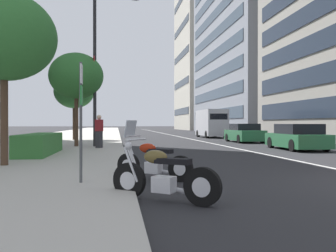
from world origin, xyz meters
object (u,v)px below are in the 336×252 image
parking_sign_by_curb (81,107)px  pedestrian_on_plaza (99,131)px  motorcycle_far_end_row (163,178)px  street_tree_mid_sidewalk (76,76)px  street_lamp_with_banners (102,55)px  motorcycle_nearest_camera (152,162)px  car_approaching_light (297,137)px  car_following_behind (244,134)px  street_tree_near_plaza_corner (74,92)px  delivery_van_ahead (211,123)px  street_tree_by_lamp_post (4,37)px

parking_sign_by_curb → pedestrian_on_plaza: parking_sign_by_curb is taller
motorcycle_far_end_row → pedestrian_on_plaza: (12.34, 1.70, 0.58)m
pedestrian_on_plaza → street_tree_mid_sidewalk: bearing=-21.4°
street_lamp_with_banners → pedestrian_on_plaza: bearing=177.2°
motorcycle_far_end_row → motorcycle_nearest_camera: size_ratio=1.01×
street_lamp_with_banners → street_tree_mid_sidewalk: size_ratio=1.65×
street_lamp_with_banners → car_approaching_light: bearing=-101.6°
motorcycle_far_end_row → car_following_behind: 21.24m
car_following_behind → street_lamp_with_banners: size_ratio=0.49×
street_tree_near_plaza_corner → pedestrian_on_plaza: 10.42m
car_approaching_light → car_following_behind: bearing=3.3°
car_approaching_light → delivery_van_ahead: (17.09, 0.12, 0.82)m
parking_sign_by_curb → street_tree_near_plaza_corner: bearing=7.0°
car_approaching_light → delivery_van_ahead: 17.11m
delivery_van_ahead → parking_sign_by_curb: bearing=159.1°
street_tree_by_lamp_post → street_tree_near_plaza_corner: street_tree_by_lamp_post is taller
motorcycle_nearest_camera → car_approaching_light: motorcycle_nearest_camera is taller
parking_sign_by_curb → street_tree_mid_sidewalk: bearing=6.7°
parking_sign_by_curb → street_lamp_with_banners: bearing=0.4°
motorcycle_nearest_camera → street_tree_near_plaza_corner: bearing=-42.0°
motorcycle_nearest_camera → street_lamp_with_banners: street_lamp_with_banners is taller
motorcycle_nearest_camera → street_tree_mid_sidewalk: 12.20m
motorcycle_nearest_camera → car_approaching_light: size_ratio=0.40×
car_approaching_light → parking_sign_by_curb: parking_sign_by_curb is taller
car_approaching_light → street_tree_mid_sidewalk: size_ratio=0.87×
delivery_van_ahead → street_tree_near_plaza_corner: (-6.66, 12.65, 2.38)m
parking_sign_by_curb → street_lamp_with_banners: size_ratio=0.30×
street_tree_by_lamp_post → street_tree_mid_sidewalk: 8.96m
car_approaching_light → street_tree_mid_sidewalk: (2.18, 11.70, 3.33)m
car_approaching_light → delivery_van_ahead: delivery_van_ahead is taller
motorcycle_nearest_camera → street_lamp_with_banners: (11.20, 1.69, 4.71)m
car_following_behind → street_tree_mid_sidewalk: street_tree_mid_sidewalk is taller
car_approaching_light → street_tree_near_plaza_corner: 16.79m
motorcycle_nearest_camera → parking_sign_by_curb: 2.36m
street_lamp_with_banners → street_tree_mid_sidewalk: street_lamp_with_banners is taller
street_tree_near_plaza_corner → motorcycle_far_end_row: bearing=-169.5°
street_lamp_with_banners → car_following_behind: bearing=-61.1°
motorcycle_far_end_row → motorcycle_nearest_camera: (2.56, -0.06, 0.01)m
car_following_behind → delivery_van_ahead: delivery_van_ahead is taller
delivery_van_ahead → street_lamp_with_banners: 18.49m
parking_sign_by_curb → pedestrian_on_plaza: 10.96m
car_approaching_light → street_lamp_with_banners: size_ratio=0.53×
delivery_van_ahead → street_tree_mid_sidewalk: size_ratio=1.03×
motorcycle_nearest_camera → car_following_behind: size_ratio=0.43×
car_following_behind → delivery_van_ahead: 9.36m
car_following_behind → delivery_van_ahead: bearing=0.2°
car_approaching_light → street_tree_near_plaza_corner: bearing=53.5°
motorcycle_nearest_camera → parking_sign_by_curb: parking_sign_by_curb is taller
motorcycle_far_end_row → street_lamp_with_banners: street_lamp_with_banners is taller
car_approaching_light → street_tree_near_plaza_corner: street_tree_near_plaza_corner is taller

